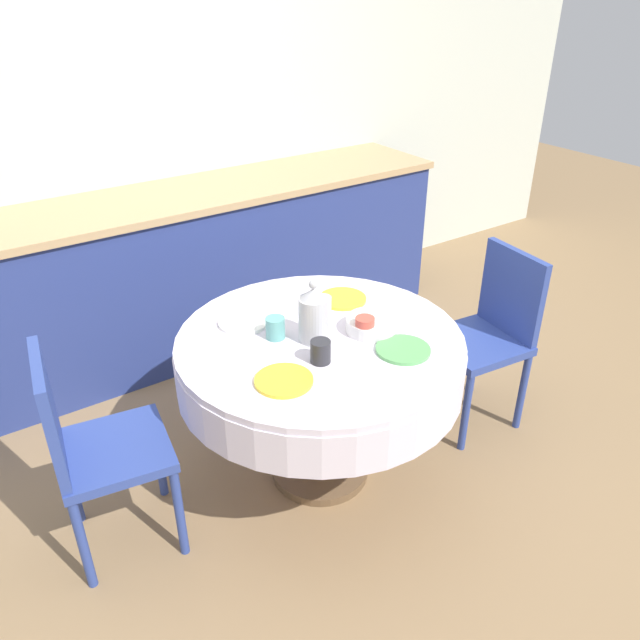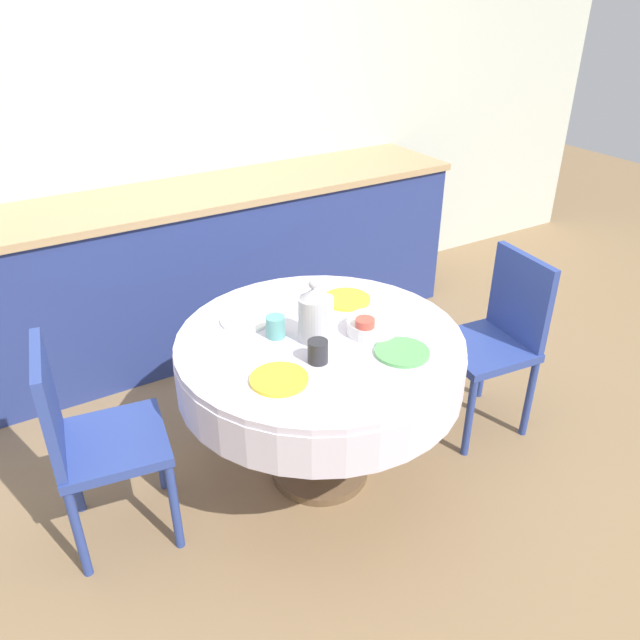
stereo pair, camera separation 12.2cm
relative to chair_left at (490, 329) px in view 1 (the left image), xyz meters
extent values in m
plane|color=#8E704C|center=(-0.92, 0.10, -0.51)|extent=(12.00, 12.00, 0.00)
cube|color=beige|center=(-0.92, 1.83, 0.79)|extent=(7.00, 0.05, 2.60)
cube|color=navy|center=(-0.92, 1.50, -0.05)|extent=(3.20, 0.60, 0.91)
cube|color=tan|center=(-0.92, 1.50, 0.42)|extent=(3.24, 0.64, 0.04)
cylinder|color=brown|center=(-0.92, 0.10, -0.49)|extent=(0.44, 0.44, 0.04)
cylinder|color=brown|center=(-0.92, 0.10, -0.23)|extent=(0.11, 0.11, 0.47)
cylinder|color=silver|center=(-0.92, 0.10, 0.10)|extent=(1.18, 1.18, 0.18)
cylinder|color=silver|center=(-0.92, 0.10, 0.20)|extent=(1.17, 1.17, 0.03)
cube|color=#2D428E|center=(-0.07, 0.01, -0.06)|extent=(0.44, 0.44, 0.04)
cube|color=#2D428E|center=(0.11, -0.01, 0.18)|extent=(0.08, 0.38, 0.42)
cylinder|color=#2D428E|center=(-0.27, -0.15, -0.29)|extent=(0.04, 0.04, 0.43)
cylinder|color=#2D428E|center=(-0.23, 0.20, -0.29)|extent=(0.04, 0.04, 0.43)
cylinder|color=#2D428E|center=(0.08, -0.19, -0.29)|extent=(0.04, 0.04, 0.43)
cylinder|color=#2D428E|center=(0.12, 0.16, -0.29)|extent=(0.04, 0.04, 0.43)
cube|color=#2D428E|center=(-1.77, 0.23, -0.06)|extent=(0.46, 0.46, 0.04)
cube|color=#2D428E|center=(-1.95, 0.26, 0.18)|extent=(0.09, 0.38, 0.42)
cylinder|color=#2D428E|center=(-1.57, 0.38, -0.29)|extent=(0.04, 0.04, 0.43)
cylinder|color=#2D428E|center=(-1.62, 0.03, -0.29)|extent=(0.04, 0.04, 0.43)
cylinder|color=#2D428E|center=(-1.92, 0.43, -0.29)|extent=(0.04, 0.04, 0.43)
cylinder|color=#2D428E|center=(-1.97, 0.08, -0.29)|extent=(0.04, 0.04, 0.43)
cylinder|color=yellow|center=(-1.21, -0.09, 0.22)|extent=(0.21, 0.21, 0.01)
cylinder|color=#28282D|center=(-1.02, -0.05, 0.26)|extent=(0.08, 0.08, 0.09)
cylinder|color=#5BA85B|center=(-0.72, -0.17, 0.22)|extent=(0.21, 0.21, 0.01)
cylinder|color=#CC4C3D|center=(-0.78, 0.00, 0.26)|extent=(0.08, 0.08, 0.09)
cylinder|color=white|center=(-1.12, 0.38, 0.22)|extent=(0.21, 0.21, 0.01)
cylinder|color=#5BA39E|center=(-1.07, 0.20, 0.26)|extent=(0.08, 0.08, 0.09)
cylinder|color=yellow|center=(-0.66, 0.31, 0.22)|extent=(0.21, 0.21, 0.01)
cylinder|color=white|center=(-0.82, 0.24, 0.26)|extent=(0.08, 0.08, 0.09)
cylinder|color=#B2B2B7|center=(-0.96, 0.10, 0.31)|extent=(0.12, 0.12, 0.19)
cone|color=#B2B2B7|center=(-0.96, 0.10, 0.43)|extent=(0.11, 0.11, 0.04)
sphere|color=#B2B2B7|center=(-0.96, 0.10, 0.46)|extent=(0.04, 0.04, 0.04)
cylinder|color=silver|center=(-0.72, 0.03, 0.25)|extent=(0.21, 0.21, 0.06)
camera|label=1|loc=(-2.14, -1.69, 1.52)|focal=35.00mm
camera|label=2|loc=(-2.04, -1.75, 1.52)|focal=35.00mm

